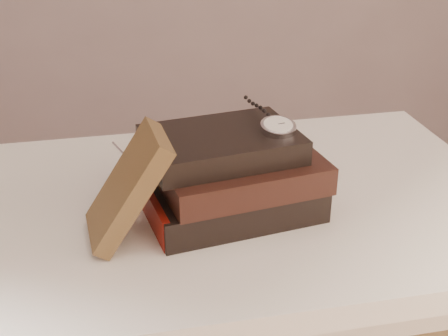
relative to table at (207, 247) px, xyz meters
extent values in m
cube|color=white|center=(0.00, 0.00, 0.07)|extent=(1.00, 0.60, 0.04)
cube|color=white|center=(0.00, 0.00, 0.01)|extent=(0.88, 0.49, 0.08)
cylinder|color=white|center=(0.45, 0.25, -0.30)|extent=(0.05, 0.05, 0.71)
cube|color=black|center=(0.03, -0.04, 0.12)|extent=(0.28, 0.21, 0.05)
cube|color=beige|center=(0.03, -0.04, 0.12)|extent=(0.27, 0.20, 0.04)
cube|color=gold|center=(-0.10, -0.03, 0.12)|extent=(0.01, 0.01, 0.05)
cube|color=maroon|center=(-0.09, -0.06, 0.12)|extent=(0.03, 0.16, 0.05)
cube|color=black|center=(0.04, -0.05, 0.16)|extent=(0.26, 0.20, 0.04)
cube|color=beige|center=(0.05, -0.05, 0.16)|extent=(0.26, 0.19, 0.03)
cube|color=gold|center=(-0.08, -0.04, 0.16)|extent=(0.01, 0.01, 0.04)
cube|color=black|center=(0.02, -0.03, 0.20)|extent=(0.25, 0.19, 0.04)
cube|color=beige|center=(0.02, -0.03, 0.20)|extent=(0.24, 0.17, 0.03)
cube|color=gold|center=(-0.09, -0.02, 0.20)|extent=(0.01, 0.01, 0.04)
cube|color=#432F19|center=(-0.13, -0.08, 0.17)|extent=(0.13, 0.12, 0.16)
cylinder|color=silver|center=(0.10, -0.05, 0.23)|extent=(0.06, 0.06, 0.02)
cylinder|color=white|center=(0.10, -0.05, 0.23)|extent=(0.05, 0.05, 0.01)
torus|color=silver|center=(0.10, -0.05, 0.23)|extent=(0.06, 0.06, 0.01)
cylinder|color=silver|center=(0.10, -0.02, 0.23)|extent=(0.01, 0.01, 0.01)
cube|color=black|center=(0.10, -0.04, 0.24)|extent=(0.00, 0.02, 0.00)
cube|color=black|center=(0.11, -0.05, 0.24)|extent=(0.01, 0.00, 0.00)
sphere|color=black|center=(0.10, -0.01, 0.23)|extent=(0.01, 0.01, 0.01)
sphere|color=black|center=(0.10, 0.01, 0.24)|extent=(0.01, 0.01, 0.01)
sphere|color=black|center=(0.09, 0.02, 0.24)|extent=(0.01, 0.01, 0.01)
sphere|color=black|center=(0.09, 0.04, 0.24)|extent=(0.01, 0.01, 0.01)
sphere|color=black|center=(0.09, 0.05, 0.23)|extent=(0.01, 0.01, 0.01)
sphere|color=black|center=(0.09, 0.06, 0.23)|extent=(0.01, 0.01, 0.01)
sphere|color=black|center=(0.08, 0.08, 0.23)|extent=(0.01, 0.01, 0.01)
torus|color=silver|center=(-0.10, 0.02, 0.17)|extent=(0.05, 0.02, 0.05)
torus|color=silver|center=(-0.04, 0.03, 0.17)|extent=(0.05, 0.02, 0.05)
cylinder|color=silver|center=(-0.07, 0.03, 0.17)|extent=(0.02, 0.01, 0.00)
cylinder|color=silver|center=(-0.13, 0.08, 0.16)|extent=(0.02, 0.12, 0.03)
cylinder|color=silver|center=(-0.03, 0.09, 0.16)|extent=(0.02, 0.12, 0.03)
camera|label=1|loc=(-0.15, -0.86, 0.59)|focal=49.43mm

